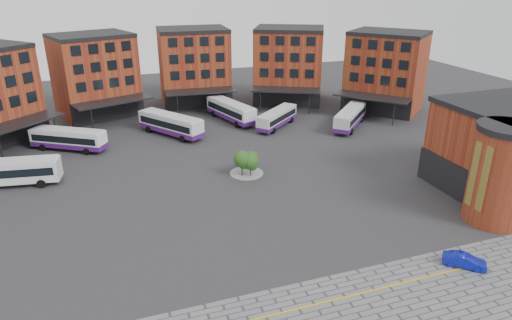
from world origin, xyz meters
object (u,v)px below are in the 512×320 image
object	(u,v)px
tree_island	(248,161)
blue_car	(465,261)
bus_a	(9,171)
bus_c	(171,124)
bus_f	(350,117)
bus_d	(231,111)
bus_b	(68,139)
bus_e	(277,118)

from	to	relation	value
tree_island	blue_car	bearing A→B (deg)	-64.49
bus_a	bus_c	bearing A→B (deg)	-51.73
bus_f	blue_car	size ratio (longest dim) A/B	2.71
bus_c	bus_d	size ratio (longest dim) A/B	0.94
bus_b	blue_car	bearing A→B (deg)	-108.79
bus_e	bus_d	bearing A→B (deg)	-173.45
bus_c	bus_f	size ratio (longest dim) A/B	1.15
bus_a	bus_c	distance (m)	25.06
bus_c	bus_d	distance (m)	12.07
tree_island	bus_a	distance (m)	29.40
bus_a	blue_car	size ratio (longest dim) A/B	3.24
bus_a	bus_f	bearing A→B (deg)	-74.04
bus_f	blue_car	distance (m)	39.77
bus_c	bus_e	world-z (taller)	bus_c
bus_c	bus_a	bearing A→B (deg)	174.92
tree_island	blue_car	size ratio (longest dim) A/B	1.19
bus_d	blue_car	size ratio (longest dim) A/B	3.32
bus_e	blue_car	world-z (taller)	bus_e
bus_a	bus_b	world-z (taller)	bus_a
blue_car	bus_d	bearing A→B (deg)	49.43
bus_c	blue_car	bearing A→B (deg)	-101.35
bus_d	bus_b	bearing A→B (deg)	175.79
bus_a	blue_car	distance (m)	51.82
bus_d	blue_car	bearing A→B (deg)	-97.62
bus_b	tree_island	bearing A→B (deg)	-95.46
bus_c	bus_f	bearing A→B (deg)	-45.91
bus_d	bus_e	bearing A→B (deg)	-58.99
tree_island	blue_car	world-z (taller)	tree_island
bus_d	bus_f	xyz separation A→B (m)	(18.06, -10.12, -0.08)
bus_c	blue_car	xyz separation A→B (m)	(18.95, -44.28, -1.25)
blue_car	bus_a	bearing A→B (deg)	92.39
blue_car	bus_f	bearing A→B (deg)	25.29
bus_c	blue_car	distance (m)	48.18
bus_c	blue_car	world-z (taller)	bus_c
bus_d	bus_e	xyz separation A→B (m)	(6.43, -5.88, -0.24)
tree_island	bus_d	bearing A→B (deg)	79.04
tree_island	bus_c	distance (m)	20.08
bus_b	bus_f	size ratio (longest dim) A/B	1.09
bus_d	bus_c	bearing A→B (deg)	-176.15
tree_island	bus_a	xyz separation A→B (m)	(-28.66, 6.56, 0.08)
tree_island	bus_b	size ratio (longest dim) A/B	0.40
tree_island	bus_c	xyz separation A→B (m)	(-6.84, 18.88, -0.03)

